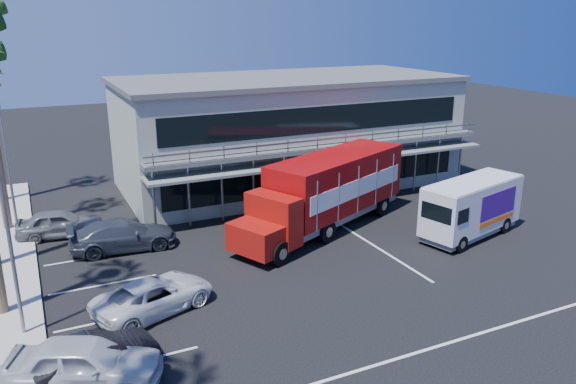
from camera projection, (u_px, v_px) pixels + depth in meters
name	position (u px, v px, depth m)	size (l,w,h in m)	color
ground	(370.00, 273.00, 25.32)	(120.00, 120.00, 0.00)	black
building	(287.00, 131.00, 38.34)	(22.40, 12.00, 7.30)	gray
curb_strip	(1.00, 282.00, 24.29)	(3.00, 32.00, 0.16)	#A5A399
light_pole_near	(6.00, 219.00, 19.00)	(0.50, 0.25, 8.09)	gray
light_pole_far	(7.00, 156.00, 27.61)	(0.50, 0.25, 8.09)	gray
red_truck	(328.00, 190.00, 30.15)	(11.85, 7.34, 3.97)	maroon
white_van	(471.00, 207.00, 29.18)	(6.55, 3.62, 3.03)	silver
parked_car_a	(85.00, 363.00, 17.35)	(1.92, 4.76, 1.62)	silver
parked_car_b	(96.00, 356.00, 17.98)	(1.39, 3.98, 1.31)	black
parked_car_c	(154.00, 295.00, 21.90)	(2.23, 4.83, 1.34)	silver
parked_car_d	(123.00, 235.00, 27.73)	(2.10, 5.16, 1.50)	#313741
parked_car_e	(60.00, 223.00, 29.39)	(1.73, 4.31, 1.47)	slate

